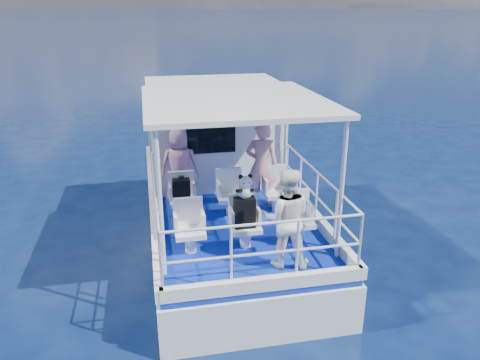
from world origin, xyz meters
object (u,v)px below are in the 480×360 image
Objects in this scene: panda at (245,186)px; passenger_stbd_aft at (286,218)px; passenger_port_fwd at (180,166)px; backpack_center at (245,213)px.

passenger_stbd_aft is at bearing -53.22° from panda.
passenger_port_fwd is 4.00× the size of panda.
passenger_stbd_aft is 0.85m from panda.
passenger_stbd_aft is 0.81m from backpack_center.
passenger_port_fwd is 2.25m from backpack_center.
panda reaches higher than backpack_center.
passenger_stbd_aft is at bearing -52.09° from backpack_center.
backpack_center is 1.28× the size of panda.
passenger_port_fwd reaches higher than backpack_center.
passenger_port_fwd is at bearing -49.78° from passenger_stbd_aft.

